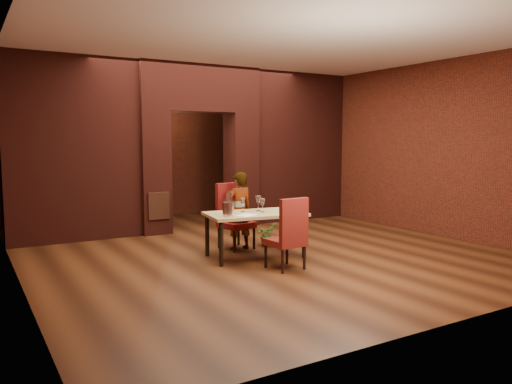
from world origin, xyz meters
TOP-DOWN VIEW (x-y plane):
  - floor at (0.00, 0.00)m, footprint 8.00×8.00m
  - ceiling at (0.00, 0.00)m, footprint 7.00×8.00m
  - wall_back at (0.00, 4.00)m, footprint 7.00×0.04m
  - wall_front at (0.00, -4.00)m, footprint 7.00×0.04m
  - wall_left at (-3.50, 0.00)m, footprint 0.04×8.00m
  - wall_right at (3.50, 0.00)m, footprint 0.04×8.00m
  - pillar_left at (-0.95, 2.00)m, footprint 0.55×0.55m
  - pillar_right at (0.95, 2.00)m, footprint 0.55×0.55m
  - lintel at (0.00, 2.00)m, footprint 2.45×0.55m
  - wing_wall_left at (-2.36, 2.00)m, footprint 2.28×0.35m
  - wing_wall_right at (2.36, 2.00)m, footprint 2.28×0.35m
  - vent_panel at (-0.95, 1.71)m, footprint 0.40×0.03m
  - rear_door at (-0.40, 3.94)m, footprint 0.90×0.08m
  - rear_door_frame at (-0.40, 3.90)m, footprint 1.02×0.04m
  - dining_table at (-0.30, -0.68)m, footprint 1.55×1.01m
  - chair_far at (-0.26, -0.02)m, footprint 0.55×0.55m
  - chair_near at (-0.29, -1.47)m, footprint 0.48×0.48m
  - person_seated at (-0.24, -0.07)m, footprint 0.47×0.31m
  - wine_glass_a at (-0.41, -0.50)m, footprint 0.08×0.08m
  - wine_glass_b at (-0.17, -0.56)m, footprint 0.09×0.09m
  - wine_glass_c at (-0.19, -0.70)m, footprint 0.08×0.08m
  - tasting_sheet at (-0.54, -0.85)m, footprint 0.34×0.30m
  - wine_bucket at (-0.81, -0.79)m, footprint 0.17×0.17m
  - water_bottle at (-0.70, -0.61)m, footprint 0.08×0.08m
  - potted_plant at (0.29, -0.05)m, footprint 0.45×0.44m

SIDE VIEW (x-z plane):
  - floor at x=0.00m, z-range 0.00..0.00m
  - potted_plant at x=0.29m, z-range 0.00..0.38m
  - dining_table at x=-0.30m, z-range 0.00..0.68m
  - chair_near at x=-0.29m, z-range 0.00..0.99m
  - chair_far at x=-0.26m, z-range 0.00..1.06m
  - vent_panel at x=-0.95m, z-range 0.30..0.80m
  - person_seated at x=-0.24m, z-range 0.00..1.25m
  - tasting_sheet at x=-0.54m, z-range 0.68..0.68m
  - wine_glass_a at x=-0.41m, z-range 0.68..0.88m
  - wine_bucket at x=-0.81m, z-range 0.68..0.88m
  - wine_glass_c at x=-0.19m, z-range 0.68..0.89m
  - wine_glass_b at x=-0.17m, z-range 0.68..0.91m
  - water_bottle at x=-0.70m, z-range 0.68..1.01m
  - rear_door at x=-0.40m, z-range 0.00..2.10m
  - rear_door_frame at x=-0.40m, z-range -0.06..2.16m
  - pillar_left at x=-0.95m, z-range 0.00..2.30m
  - pillar_right at x=0.95m, z-range 0.00..2.30m
  - wall_back at x=0.00m, z-range 0.00..3.20m
  - wall_front at x=0.00m, z-range 0.00..3.20m
  - wall_left at x=-3.50m, z-range 0.00..3.20m
  - wall_right at x=3.50m, z-range 0.00..3.20m
  - wing_wall_left at x=-2.36m, z-range 0.00..3.20m
  - wing_wall_right at x=2.36m, z-range 0.00..3.20m
  - lintel at x=0.00m, z-range 2.30..3.20m
  - ceiling at x=0.00m, z-range 3.18..3.22m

